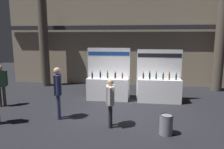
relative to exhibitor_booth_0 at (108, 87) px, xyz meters
The scene contains 8 objects.
ground_plane 2.09m from the exhibitor_booth_0, 67.63° to the right, with size 29.32×29.32×0.00m, color black.
hall_colonnade 4.08m from the exhibitor_booth_0, 76.50° to the left, with size 14.66×1.29×6.22m.
exhibitor_booth_0 is the anchor object (origin of this frame).
exhibitor_booth_1 2.32m from the exhibitor_booth_0, ahead, with size 1.99×0.66×2.33m.
trash_bin 4.00m from the exhibitor_booth_0, 56.06° to the right, with size 0.39×0.39×0.61m.
visitor_0 2.93m from the exhibitor_booth_0, 118.93° to the right, with size 0.34×0.51×1.85m.
visitor_1 4.54m from the exhibitor_booth_0, 160.38° to the right, with size 0.44×0.45×1.74m.
visitor_2 3.04m from the exhibitor_booth_0, 80.21° to the right, with size 0.28×0.58×1.58m.
Camera 1 is at (0.59, -7.42, 2.85)m, focal length 33.25 mm.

